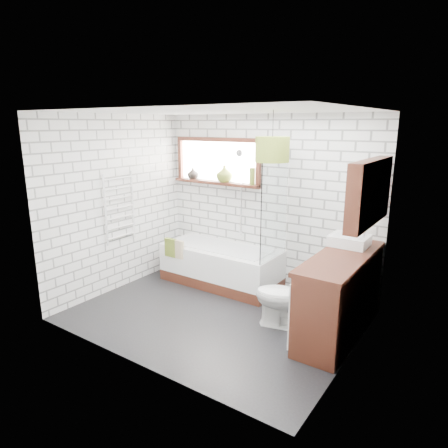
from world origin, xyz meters
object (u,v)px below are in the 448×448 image
Objects in this scene: basin at (349,240)px; toilet at (286,297)px; bathtub at (221,265)px; pendant at (272,149)px; vanity at (340,295)px.

basin reaches higher than toilet.
bathtub is 2.38m from pendant.
pendant reaches higher than bathtub.
pendant is at bearing -34.50° from bathtub.
toilet is (-0.51, -0.61, -0.63)m from basin.
vanity is 3.80× the size of basin.
basin is at bearing 126.16° from toilet.
basin is (1.90, -0.05, 0.72)m from bathtub.
vanity is 0.61m from toilet.
bathtub is 4.09× the size of basin.
pendant is (-0.64, -0.82, 1.09)m from basin.
toilet is at bearing -129.78° from basin.
toilet reaches higher than bathtub.
vanity is at bearing 96.31° from toilet.
basin is at bearing 52.32° from pendant.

